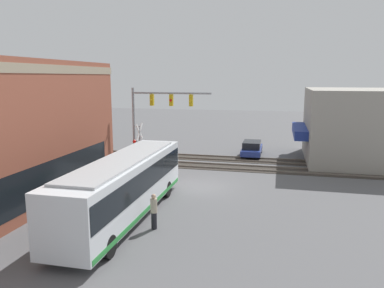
{
  "coord_description": "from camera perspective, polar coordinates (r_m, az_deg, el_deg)",
  "views": [
    {
      "loc": [
        -24.33,
        -5.05,
        7.48
      ],
      "look_at": [
        5.43,
        1.93,
        1.97
      ],
      "focal_mm": 35.0,
      "sensor_mm": 36.0,
      "label": 1
    }
  ],
  "objects": [
    {
      "name": "shop_building",
      "position": [
        36.1,
        23.05,
        2.6
      ],
      "size": [
        9.97,
        8.82,
        6.43
      ],
      "color": "gray",
      "rests_on": "ground"
    },
    {
      "name": "crossing_signal",
      "position": [
        30.61,
        -7.98,
        0.36
      ],
      "size": [
        1.41,
        1.18,
        3.81
      ],
      "color": "gray",
      "rests_on": "ground"
    },
    {
      "name": "parked_car_blue",
      "position": [
        36.44,
        9.11,
        -0.71
      ],
      "size": [
        4.58,
        1.82,
        1.41
      ],
      "color": "navy",
      "rests_on": "ground"
    },
    {
      "name": "traffic_signal_gantry",
      "position": [
        29.81,
        -5.49,
        5.16
      ],
      "size": [
        0.42,
        6.45,
        6.63
      ],
      "color": "gray",
      "rests_on": "ground"
    },
    {
      "name": "rail_track_near",
      "position": [
        31.64,
        3.64,
        -3.43
      ],
      "size": [
        2.6,
        60.0,
        0.15
      ],
      "color": "#332D28",
      "rests_on": "ground"
    },
    {
      "name": "city_bus",
      "position": [
        20.21,
        -10.3,
        -6.19
      ],
      "size": [
        12.31,
        2.59,
        3.31
      ],
      "color": "silver",
      "rests_on": "ground"
    },
    {
      "name": "ground_plane",
      "position": [
        25.95,
        1.41,
        -6.54
      ],
      "size": [
        120.0,
        120.0,
        0.0
      ],
      "primitive_type": "plane",
      "color": "#565659"
    },
    {
      "name": "pedestrian_near_bus",
      "position": [
        18.9,
        -5.83,
        -10.13
      ],
      "size": [
        0.34,
        0.34,
        1.81
      ],
      "color": "black",
      "rests_on": "ground"
    },
    {
      "name": "rail_track_far",
      "position": [
        34.72,
        4.52,
        -2.21
      ],
      "size": [
        2.6,
        60.0,
        0.15
      ],
      "color": "#332D28",
      "rests_on": "ground"
    }
  ]
}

